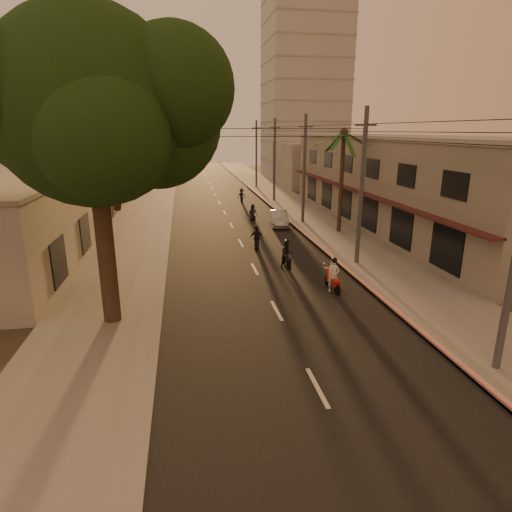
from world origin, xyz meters
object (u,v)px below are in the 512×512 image
object	(u,v)px
broadleaf_tree	(103,109)
scooter_mid_b	(256,238)
scooter_mid_a	(287,255)
parked_car	(279,218)
palm_tree	(344,138)
scooter_far_b	(242,196)
scooter_far_a	(253,214)
scooter_red	(333,276)

from	to	relation	value
broadleaf_tree	scooter_mid_b	xyz separation A→B (m)	(7.46, 10.19, -7.74)
scooter_mid_a	parked_car	world-z (taller)	scooter_mid_a
palm_tree	scooter_mid_a	bearing A→B (deg)	-127.59
broadleaf_tree	palm_tree	xyz separation A→B (m)	(14.61, 13.86, -1.33)
scooter_mid_a	parked_car	xyz separation A→B (m)	(1.99, 11.07, -0.11)
parked_car	broadleaf_tree	bearing A→B (deg)	-115.23
parked_car	scooter_far_b	bearing A→B (deg)	102.95
palm_tree	scooter_mid_b	bearing A→B (deg)	-152.86
scooter_far_a	parked_car	world-z (taller)	scooter_far_a
broadleaf_tree	scooter_far_a	xyz separation A→B (m)	(8.64, 19.13, -7.76)
broadleaf_tree	scooter_mid_b	distance (m)	14.81
palm_tree	scooter_far_a	distance (m)	10.25
broadleaf_tree	scooter_far_b	world-z (taller)	broadleaf_tree
scooter_far_b	scooter_far_a	bearing A→B (deg)	-91.73
palm_tree	parked_car	distance (m)	8.32
scooter_red	broadleaf_tree	bearing A→B (deg)	-173.31
scooter_far_b	parked_car	world-z (taller)	scooter_far_b
scooter_mid_b	scooter_far_b	distance (m)	19.56
scooter_red	parked_car	distance (m)	15.25
broadleaf_tree	scooter_red	bearing A→B (deg)	10.26
scooter_far_a	broadleaf_tree	bearing A→B (deg)	-119.25
palm_tree	parked_car	size ratio (longest dim) A/B	2.04
palm_tree	scooter_far_a	bearing A→B (deg)	138.55
scooter_mid_a	scooter_far_a	distance (m)	13.17
scooter_red	scooter_mid_b	size ratio (longest dim) A/B	1.08
scooter_red	palm_tree	bearing A→B (deg)	65.05
scooter_mid_b	parked_car	xyz separation A→B (m)	(3.07, 6.84, -0.10)
scooter_far_a	scooter_far_b	xyz separation A→B (m)	(0.45, 10.54, 0.00)
broadleaf_tree	parked_car	xyz separation A→B (m)	(10.52, 17.03, -7.83)
scooter_far_a	scooter_far_b	distance (m)	10.55
palm_tree	broadleaf_tree	bearing A→B (deg)	-136.52
scooter_far_a	scooter_mid_a	bearing A→B (deg)	-95.40
scooter_red	scooter_mid_a	bearing A→B (deg)	104.40
broadleaf_tree	parked_car	world-z (taller)	broadleaf_tree
scooter_far_b	parked_car	xyz separation A→B (m)	(1.44, -12.65, -0.07)
scooter_mid_a	scooter_mid_b	distance (m)	4.36
palm_tree	scooter_mid_b	size ratio (longest dim) A/B	4.94
broadleaf_tree	scooter_far_b	size ratio (longest dim) A/B	7.57
scooter_red	scooter_mid_a	distance (m)	4.39
broadleaf_tree	parked_car	size ratio (longest dim) A/B	3.01
scooter_mid_b	scooter_far_a	xyz separation A→B (m)	(1.18, 8.94, -0.03)
palm_tree	scooter_mid_b	distance (m)	10.28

